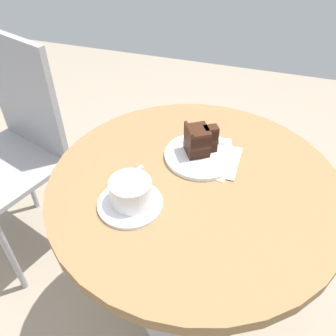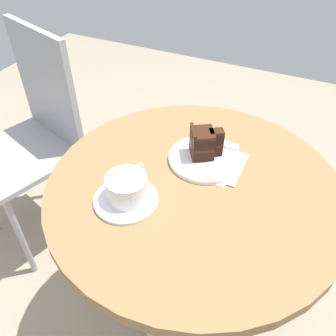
% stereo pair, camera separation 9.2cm
% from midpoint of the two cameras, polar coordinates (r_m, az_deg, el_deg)
% --- Properties ---
extents(ground_plane, '(4.40, 4.40, 0.01)m').
position_cam_midpoint_polar(ground_plane, '(1.51, 4.73, -22.24)').
color(ground_plane, gray).
rests_on(ground_plane, ground).
extents(cafe_table, '(0.78, 0.78, 0.70)m').
position_cam_midpoint_polar(cafe_table, '(1.02, 6.56, -7.26)').
color(cafe_table, olive).
rests_on(cafe_table, ground).
extents(saucer, '(0.16, 0.16, 0.01)m').
position_cam_midpoint_polar(saucer, '(0.88, -3.82, -5.25)').
color(saucer, white).
rests_on(saucer, cafe_table).
extents(coffee_cup, '(0.14, 0.10, 0.06)m').
position_cam_midpoint_polar(coffee_cup, '(0.86, -3.57, -3.18)').
color(coffee_cup, white).
rests_on(coffee_cup, saucer).
extents(teaspoon, '(0.10, 0.06, 0.00)m').
position_cam_midpoint_polar(teaspoon, '(0.87, -1.03, -5.88)').
color(teaspoon, silver).
rests_on(teaspoon, saucer).
extents(cake_plate, '(0.21, 0.21, 0.01)m').
position_cam_midpoint_polar(cake_plate, '(1.01, 8.57, 1.41)').
color(cake_plate, white).
rests_on(cake_plate, cafe_table).
extents(cake_slice, '(0.09, 0.10, 0.09)m').
position_cam_midpoint_polar(cake_slice, '(0.99, 8.45, 3.88)').
color(cake_slice, black).
rests_on(cake_slice, cake_plate).
extents(fork, '(0.06, 0.15, 0.00)m').
position_cam_midpoint_polar(fork, '(1.05, 10.65, 3.46)').
color(fork, silver).
rests_on(fork, cake_plate).
extents(napkin, '(0.18, 0.18, 0.00)m').
position_cam_midpoint_polar(napkin, '(1.01, 9.93, 0.89)').
color(napkin, beige).
rests_on(napkin, cafe_table).
extents(cafe_chair, '(0.48, 0.48, 0.91)m').
position_cam_midpoint_polar(cafe_chair, '(1.48, -18.89, 6.09)').
color(cafe_chair, '#9E9EA3').
rests_on(cafe_chair, ground).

